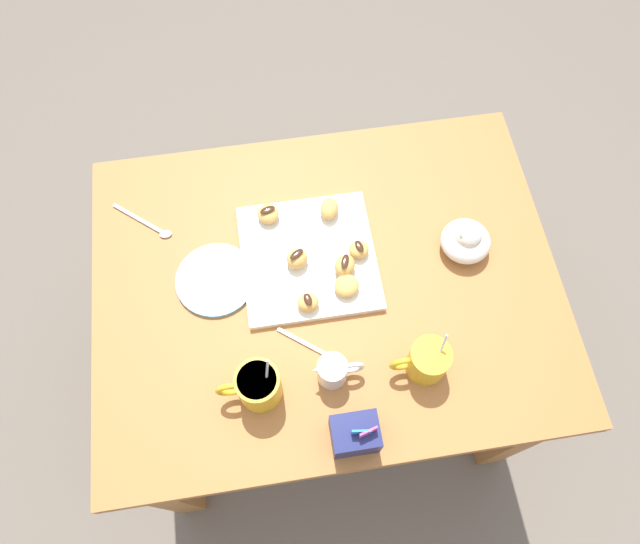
% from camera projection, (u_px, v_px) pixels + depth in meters
% --- Properties ---
extents(ground_plane, '(8.00, 8.00, 0.00)m').
position_uv_depth(ground_plane, '(325.00, 368.00, 1.94)').
color(ground_plane, '#665B51').
extents(dining_table, '(1.02, 0.79, 0.71)m').
position_uv_depth(dining_table, '(326.00, 304.00, 1.41)').
color(dining_table, '#A36633').
rests_on(dining_table, ground_plane).
extents(pastry_plate_square, '(0.29, 0.29, 0.02)m').
position_uv_depth(pastry_plate_square, '(309.00, 258.00, 1.31)').
color(pastry_plate_square, silver).
rests_on(pastry_plate_square, dining_table).
extents(coffee_mug_mustard_left, '(0.12, 0.08, 0.13)m').
position_uv_depth(coffee_mug_mustard_left, '(427.00, 360.00, 1.18)').
color(coffee_mug_mustard_left, gold).
rests_on(coffee_mug_mustard_left, dining_table).
extents(coffee_mug_mustard_right, '(0.13, 0.09, 0.15)m').
position_uv_depth(coffee_mug_mustard_right, '(258.00, 386.00, 1.15)').
color(coffee_mug_mustard_right, gold).
rests_on(coffee_mug_mustard_right, dining_table).
extents(cream_pitcher_white, '(0.10, 0.06, 0.07)m').
position_uv_depth(cream_pitcher_white, '(333.00, 371.00, 1.18)').
color(cream_pitcher_white, silver).
rests_on(cream_pitcher_white, dining_table).
extents(sugar_caddy, '(0.09, 0.07, 0.11)m').
position_uv_depth(sugar_caddy, '(355.00, 434.00, 1.12)').
color(sugar_caddy, '#191E51').
rests_on(sugar_caddy, dining_table).
extents(ice_cream_bowl, '(0.11, 0.11, 0.08)m').
position_uv_depth(ice_cream_bowl, '(466.00, 240.00, 1.30)').
color(ice_cream_bowl, silver).
rests_on(ice_cream_bowl, dining_table).
extents(saucer_sky_left, '(0.17, 0.17, 0.01)m').
position_uv_depth(saucer_sky_left, '(216.00, 280.00, 1.29)').
color(saucer_sky_left, '#66A8DB').
rests_on(saucer_sky_left, dining_table).
extents(loose_spoon_near_saucer, '(0.14, 0.10, 0.01)m').
position_uv_depth(loose_spoon_near_saucer, '(320.00, 351.00, 1.23)').
color(loose_spoon_near_saucer, silver).
rests_on(loose_spoon_near_saucer, dining_table).
extents(loose_spoon_by_plate, '(0.13, 0.11, 0.01)m').
position_uv_depth(loose_spoon_by_plate, '(149.00, 225.00, 1.35)').
color(loose_spoon_by_plate, silver).
rests_on(loose_spoon_by_plate, dining_table).
extents(beignet_0, '(0.06, 0.06, 0.03)m').
position_uv_depth(beignet_0, '(268.00, 214.00, 1.33)').
color(beignet_0, '#DBA351').
rests_on(beignet_0, pastry_plate_square).
extents(chocolate_drizzle_0, '(0.04, 0.03, 0.00)m').
position_uv_depth(chocolate_drizzle_0, '(267.00, 210.00, 1.32)').
color(chocolate_drizzle_0, '#381E11').
rests_on(chocolate_drizzle_0, beignet_0).
extents(beignet_1, '(0.05, 0.05, 0.03)m').
position_uv_depth(beignet_1, '(359.00, 250.00, 1.30)').
color(beignet_1, '#DBA351').
rests_on(beignet_1, pastry_plate_square).
extents(chocolate_drizzle_1, '(0.02, 0.03, 0.00)m').
position_uv_depth(chocolate_drizzle_1, '(359.00, 246.00, 1.28)').
color(chocolate_drizzle_1, '#381E11').
rests_on(chocolate_drizzle_1, beignet_1).
extents(beignet_2, '(0.05, 0.04, 0.03)m').
position_uv_depth(beignet_2, '(308.00, 303.00, 1.24)').
color(beignet_2, '#DBA351').
rests_on(beignet_2, pastry_plate_square).
extents(chocolate_drizzle_2, '(0.02, 0.03, 0.00)m').
position_uv_depth(chocolate_drizzle_2, '(308.00, 299.00, 1.23)').
color(chocolate_drizzle_2, '#381E11').
rests_on(chocolate_drizzle_2, beignet_2).
extents(beignet_3, '(0.07, 0.07, 0.04)m').
position_uv_depth(beignet_3, '(297.00, 258.00, 1.28)').
color(beignet_3, '#DBA351').
rests_on(beignet_3, pastry_plate_square).
extents(chocolate_drizzle_3, '(0.04, 0.03, 0.00)m').
position_uv_depth(chocolate_drizzle_3, '(297.00, 254.00, 1.26)').
color(chocolate_drizzle_3, '#381E11').
rests_on(chocolate_drizzle_3, beignet_3).
extents(beignet_4, '(0.07, 0.07, 0.03)m').
position_uv_depth(beignet_4, '(347.00, 286.00, 1.26)').
color(beignet_4, '#DBA351').
rests_on(beignet_4, pastry_plate_square).
extents(beignet_5, '(0.06, 0.07, 0.04)m').
position_uv_depth(beignet_5, '(345.00, 266.00, 1.28)').
color(beignet_5, '#DBA351').
rests_on(beignet_5, pastry_plate_square).
extents(chocolate_drizzle_5, '(0.03, 0.04, 0.00)m').
position_uv_depth(chocolate_drizzle_5, '(345.00, 261.00, 1.26)').
color(chocolate_drizzle_5, '#381E11').
rests_on(chocolate_drizzle_5, beignet_5).
extents(beignet_6, '(0.06, 0.06, 0.04)m').
position_uv_depth(beignet_6, '(329.00, 209.00, 1.34)').
color(beignet_6, '#DBA351').
rests_on(beignet_6, pastry_plate_square).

